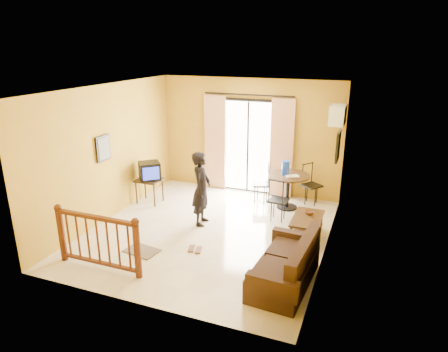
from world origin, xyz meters
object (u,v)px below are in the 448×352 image
at_px(television, 150,171).
at_px(dining_table, 288,182).
at_px(coffee_table, 307,224).
at_px(standing_person, 201,189).
at_px(sofa, 287,267).

height_order(television, dining_table, television).
distance_m(dining_table, coffee_table, 1.52).
bearing_deg(standing_person, sofa, -133.87).
bearing_deg(sofa, coffee_table, 94.10).
relative_size(dining_table, coffee_table, 1.00).
xyz_separation_m(coffee_table, standing_person, (-2.14, -0.14, 0.48)).
bearing_deg(television, sofa, -70.81).
distance_m(sofa, standing_person, 2.68).
xyz_separation_m(television, dining_table, (3.04, 0.85, -0.15)).
distance_m(dining_table, standing_person, 2.07).
bearing_deg(standing_person, coffee_table, -94.28).
distance_m(dining_table, sofa, 3.09).
xyz_separation_m(dining_table, standing_person, (-1.46, -1.46, 0.14)).
height_order(television, sofa, television).
distance_m(television, standing_person, 1.69).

